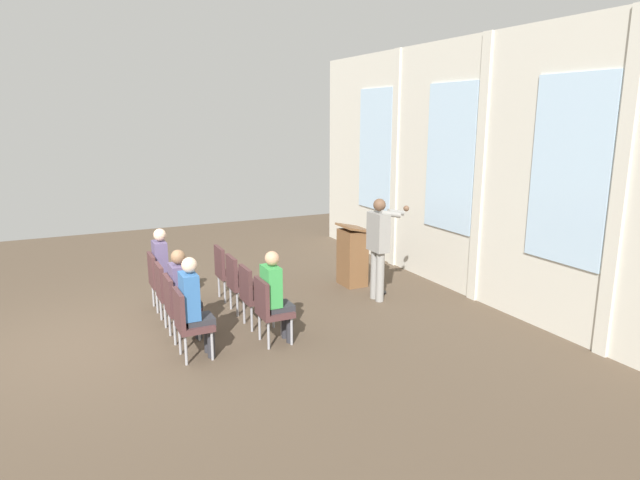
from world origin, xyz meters
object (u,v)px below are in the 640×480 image
chair_r0_c1 (239,280)px  audience_r1_c2 (182,290)px  lectern (352,256)px  chair_r1_c0 (160,278)px  chair_r0_c0 (226,269)px  chair_r1_c2 (177,304)px  speaker (379,242)px  mic_stand (379,275)px  chair_r0_c2 (253,293)px  chair_r0_c3 (270,307)px  audience_r1_c3 (194,303)px  chair_r1_c3 (189,320)px  audience_r0_c3 (275,292)px  audience_r1_c0 (164,265)px  chair_r1_c1 (168,290)px

chair_r0_c1 → audience_r1_c2: size_ratio=0.72×
lectern → chair_r1_c0: size_ratio=1.23×
chair_r0_c0 → chair_r1_c2: 1.79m
speaker → mic_stand: bearing=145.3°
chair_r0_c0 → chair_r0_c1: same height
chair_r1_c0 → chair_r1_c2: same height
chair_r1_c0 → audience_r1_c2: size_ratio=0.72×
chair_r0_c1 → lectern: bearing=101.7°
chair_r0_c2 → chair_r0_c3: 0.70m
speaker → lectern: speaker is taller
chair_r1_c0 → chair_r1_c2: (1.40, 0.00, 0.00)m
chair_r1_c2 → audience_r1_c3: 0.74m
chair_r1_c0 → audience_r1_c3: audience_r1_c3 is taller
speaker → chair_r0_c2: bearing=-84.0°
chair_r0_c1 → chair_r0_c3: bearing=0.0°
chair_r1_c3 → audience_r1_c3: audience_r1_c3 is taller
chair_r0_c0 → audience_r1_c2: size_ratio=0.72×
mic_stand → audience_r1_c2: 3.64m
chair_r0_c2 → audience_r0_c3: size_ratio=0.71×
chair_r0_c2 → chair_r1_c3: bearing=-58.0°
audience_r0_c3 → audience_r1_c2: 1.32m
chair_r0_c1 → audience_r0_c3: size_ratio=0.71×
mic_stand → audience_r1_c3: (1.24, -3.58, 0.42)m
speaker → lectern: bearing=178.8°
chair_r0_c3 → audience_r0_c3: bearing=90.0°
chair_r0_c0 → mic_stand: bearing=71.3°
chair_r1_c2 → mic_stand: bearing=98.3°
mic_stand → chair_r1_c3: size_ratio=1.65×
chair_r0_c2 → audience_r1_c0: size_ratio=0.70×
audience_r1_c0 → chair_r0_c0: bearing=90.0°
speaker → chair_r0_c0: bearing=-116.3°
chair_r0_c2 → audience_r0_c3: (0.70, 0.08, 0.20)m
audience_r1_c2 → chair_r0_c3: bearing=56.0°
chair_r0_c1 → chair_r1_c3: bearing=-38.7°
chair_r0_c3 → audience_r1_c0: bearing=-153.6°
chair_r0_c2 → mic_stand: bearing=101.9°
audience_r0_c3 → chair_r1_c1: audience_r0_c3 is taller
audience_r1_c0 → audience_r1_c2: bearing=0.1°
chair_r0_c1 → chair_r1_c2: size_ratio=1.00×
chair_r0_c0 → chair_r0_c2: bearing=0.0°
audience_r0_c3 → audience_r1_c0: bearing=-151.9°
lectern → chair_r1_c2: 3.68m
audience_r0_c3 → chair_r0_c1: bearing=-176.7°
audience_r1_c0 → chair_r1_c2: audience_r1_c0 is taller
mic_stand → chair_r1_c3: (1.24, -3.66, 0.20)m
mic_stand → chair_r0_c0: size_ratio=1.65×
chair_r0_c0 → chair_r1_c0: bearing=-90.0°
chair_r0_c0 → chair_r0_c3: bearing=0.0°
chair_r1_c0 → mic_stand: bearing=76.7°
chair_r0_c3 → audience_r1_c0: 2.35m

